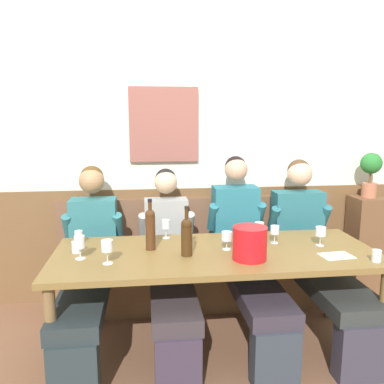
{
  "coord_description": "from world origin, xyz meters",
  "views": [
    {
      "loc": [
        -0.48,
        -2.51,
        1.64
      ],
      "look_at": [
        -0.13,
        0.43,
        1.1
      ],
      "focal_mm": 37.22,
      "sensor_mm": 36.0,
      "label": 1
    }
  ],
  "objects": [
    {
      "name": "wine_glass_center_rear",
      "position": [
        -0.72,
        -0.07,
        0.85
      ],
      "size": [
        0.07,
        0.07,
        0.15
      ],
      "color": "silver",
      "rests_on": "dining_table"
    },
    {
      "name": "wood_wainscot_panel",
      "position": [
        0.0,
        1.04,
        0.51
      ],
      "size": [
        6.8,
        0.03,
        1.02
      ],
      "primitive_type": "cube",
      "color": "brown",
      "rests_on": "ground"
    },
    {
      "name": "water_tumbler_right",
      "position": [
        0.99,
        -0.24,
        0.78
      ],
      "size": [
        0.06,
        0.06,
        0.08
      ],
      "primitive_type": "cylinder",
      "color": "silver",
      "rests_on": "dining_table"
    },
    {
      "name": "wine_bottle_clear_water",
      "position": [
        -0.45,
        0.18,
        0.9
      ],
      "size": [
        0.07,
        0.07,
        0.36
      ],
      "color": "#482914",
      "rests_on": "dining_table"
    },
    {
      "name": "ground_plane",
      "position": [
        0.0,
        0.0,
        -0.01
      ],
      "size": [
        6.8,
        6.8,
        0.02
      ],
      "primitive_type": "cube",
      "color": "brown",
      "rests_on": "ground"
    },
    {
      "name": "person_right_seat",
      "position": [
        -0.91,
        0.44,
        0.62
      ],
      "size": [
        0.48,
        1.34,
        1.27
      ],
      "color": "#253034",
      "rests_on": "ground"
    },
    {
      "name": "water_tumbler_center",
      "position": [
        -0.97,
        0.38,
        0.79
      ],
      "size": [
        0.06,
        0.06,
        0.1
      ],
      "primitive_type": "cylinder",
      "color": "silver",
      "rests_on": "dining_table"
    },
    {
      "name": "wine_glass_left_end",
      "position": [
        -0.33,
        0.43,
        0.85
      ],
      "size": [
        0.06,
        0.06,
        0.14
      ],
      "color": "silver",
      "rests_on": "dining_table"
    },
    {
      "name": "person_center_left_seat",
      "position": [
        -0.3,
        0.41,
        0.59
      ],
      "size": [
        0.47,
        1.33,
        1.23
      ],
      "color": "#352C3D",
      "rests_on": "ground"
    },
    {
      "name": "wall_bench",
      "position": [
        0.0,
        0.83,
        0.28
      ],
      "size": [
        2.53,
        0.42,
        0.94
      ],
      "color": "brown",
      "rests_on": "ground"
    },
    {
      "name": "water_tumbler_left",
      "position": [
        -0.95,
        0.17,
        0.78
      ],
      "size": [
        0.07,
        0.07,
        0.08
      ],
      "primitive_type": "cylinder",
      "color": "silver",
      "rests_on": "dining_table"
    },
    {
      "name": "wine_glass_by_bottle",
      "position": [
        0.77,
        0.11,
        0.84
      ],
      "size": [
        0.07,
        0.07,
        0.14
      ],
      "color": "silver",
      "rests_on": "dining_table"
    },
    {
      "name": "ice_bucket",
      "position": [
        0.19,
        -0.1,
        0.85
      ],
      "size": [
        0.22,
        0.22,
        0.22
      ],
      "primitive_type": "cylinder",
      "color": "red",
      "rests_on": "dining_table"
    },
    {
      "name": "dining_table",
      "position": [
        0.0,
        0.09,
        0.67
      ],
      "size": [
        2.23,
        0.87,
        0.74
      ],
      "color": "brown",
      "rests_on": "ground"
    },
    {
      "name": "wine_glass_right_end",
      "position": [
        0.46,
        0.21,
        0.84
      ],
      "size": [
        0.06,
        0.06,
        0.13
      ],
      "color": "silver",
      "rests_on": "dining_table"
    },
    {
      "name": "wine_glass_mid_right",
      "position": [
        0.08,
        0.11,
        0.84
      ],
      "size": [
        0.07,
        0.07,
        0.13
      ],
      "color": "silver",
      "rests_on": "dining_table"
    },
    {
      "name": "person_left_seat",
      "position": [
        0.3,
        0.46,
        0.64
      ],
      "size": [
        0.49,
        1.35,
        1.33
      ],
      "color": "#2E3540",
      "rests_on": "ground"
    },
    {
      "name": "person_center_right_seat",
      "position": [
        0.87,
        0.43,
        0.62
      ],
      "size": [
        0.54,
        1.34,
        1.3
      ],
      "color": "#343240",
      "rests_on": "ground"
    },
    {
      "name": "corner_pedestal",
      "position": [
        1.56,
        0.86,
        0.47
      ],
      "size": [
        0.28,
        0.28,
        0.94
      ],
      "primitive_type": "cube",
      "color": "brown",
      "rests_on": "ground"
    },
    {
      "name": "room_wall_back",
      "position": [
        -0.0,
        1.09,
        1.4
      ],
      "size": [
        6.8,
        0.12,
        2.8
      ],
      "color": "silver",
      "rests_on": "ground"
    },
    {
      "name": "wine_bottle_green_tall",
      "position": [
        -0.21,
        0.02,
        0.88
      ],
      "size": [
        0.08,
        0.08,
        0.34
      ],
      "color": "#3C2510",
      "rests_on": "dining_table"
    },
    {
      "name": "wine_glass_mid_left",
      "position": [
        0.36,
        0.28,
        0.84
      ],
      "size": [
        0.07,
        0.07,
        0.14
      ],
      "color": "silver",
      "rests_on": "dining_table"
    },
    {
      "name": "wine_glass_near_bucket",
      "position": [
        -0.91,
        0.04,
        0.85
      ],
      "size": [
        0.07,
        0.07,
        0.16
      ],
      "color": "silver",
      "rests_on": "dining_table"
    },
    {
      "name": "tasting_sheet_left_guest",
      "position": [
        0.78,
        -0.11,
        0.75
      ],
      "size": [
        0.22,
        0.17,
        0.0
      ],
      "primitive_type": "cube",
      "rotation": [
        0.0,
        0.0,
        0.1
      ],
      "color": "white",
      "rests_on": "dining_table"
    },
    {
      "name": "potted_plant",
      "position": [
        1.56,
        0.86,
        1.19
      ],
      "size": [
        0.19,
        0.19,
        0.41
      ],
      "color": "#B1664A",
      "rests_on": "corner_pedestal"
    }
  ]
}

